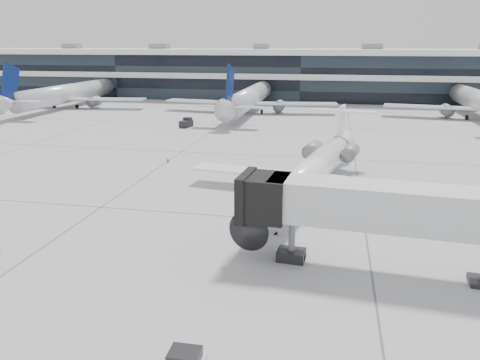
# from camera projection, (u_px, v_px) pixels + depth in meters

# --- Properties ---
(ground) EXTENTS (220.00, 220.00, 0.00)m
(ground) POSITION_uv_depth(u_px,v_px,m) (226.00, 216.00, 34.63)
(ground) COLOR #97979A
(ground) RESTS_ON ground
(terminal) EXTENTS (170.00, 22.00, 10.00)m
(terminal) POSITION_uv_depth(u_px,v_px,m) (304.00, 76.00, 110.42)
(terminal) COLOR black
(terminal) RESTS_ON ground
(bg_jet_left) EXTENTS (32.00, 40.00, 9.60)m
(bg_jet_left) POSITION_uv_depth(u_px,v_px,m) (71.00, 107.00, 94.92)
(bg_jet_left) COLOR silver
(bg_jet_left) RESTS_ON ground
(bg_jet_center) EXTENTS (32.00, 40.00, 9.60)m
(bg_jet_center) POSITION_uv_depth(u_px,v_px,m) (250.00, 112.00, 87.92)
(bg_jet_center) COLOR silver
(bg_jet_center) RESTS_ON ground
(bg_jet_right) EXTENTS (32.00, 40.00, 9.60)m
(bg_jet_right) POSITION_uv_depth(u_px,v_px,m) (479.00, 118.00, 80.34)
(bg_jet_right) COLOR silver
(bg_jet_right) RESTS_ON ground
(regional_jet) EXTENTS (21.65, 26.98, 6.27)m
(regional_jet) POSITION_uv_depth(u_px,v_px,m) (313.00, 170.00, 38.96)
(regional_jet) COLOR white
(regional_jet) RESTS_ON ground
(jet_bridge) EXTENTS (16.22, 4.47, 5.20)m
(jet_bridge) POSITION_uv_depth(u_px,v_px,m) (402.00, 209.00, 24.98)
(jet_bridge) COLOR silver
(jet_bridge) RESTS_ON ground
(traffic_cone) EXTENTS (0.45, 0.45, 0.52)m
(traffic_cone) POSITION_uv_depth(u_px,v_px,m) (168.00, 160.00, 50.41)
(traffic_cone) COLOR #D74D0B
(traffic_cone) RESTS_ON ground
(far_tug) EXTENTS (1.75, 2.48, 1.44)m
(far_tug) POSITION_uv_depth(u_px,v_px,m) (186.00, 123.00, 71.73)
(far_tug) COLOR black
(far_tug) RESTS_ON ground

